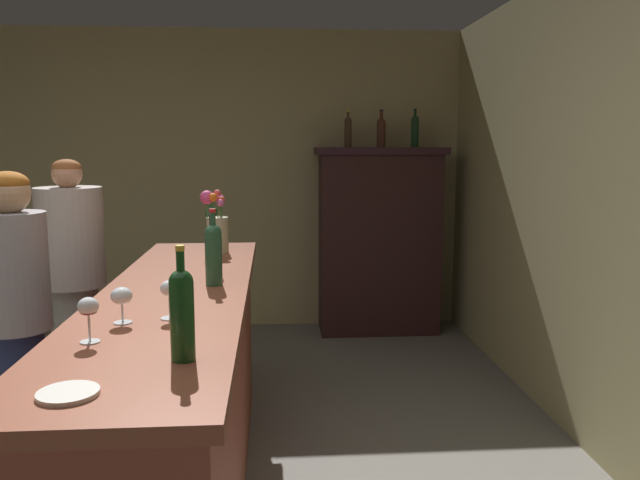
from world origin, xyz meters
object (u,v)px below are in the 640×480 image
object	(u,v)px
wine_glass_spare	(122,297)
patron_near_entrance	(17,313)
display_bottle_left	(348,130)
display_cabinet	(379,237)
wine_glass_mid	(212,244)
wine_glass_rear	(88,309)
display_bottle_midleft	(381,131)
flower_arrangement	(216,226)
wine_bottle_chardonnay	(212,224)
bar_counter	(178,403)
wine_bottle_malbec	(213,248)
patron_in_grey	(73,280)
wine_bottle_merlot	(213,251)
cheese_plate	(68,393)
display_bottle_center	(415,130)
wine_bottle_syrah	(182,310)
wine_glass_front	(169,291)

from	to	relation	value
wine_glass_spare	patron_near_entrance	xyz separation A→B (m)	(-0.69, 0.84, -0.27)
patron_near_entrance	display_bottle_left	bearing A→B (deg)	62.88
display_cabinet	patron_near_entrance	bearing A→B (deg)	-131.78
wine_glass_mid	wine_glass_rear	bearing A→B (deg)	-100.36
display_bottle_midleft	patron_near_entrance	size ratio (longest dim) A/B	0.21
display_cabinet	flower_arrangement	xyz separation A→B (m)	(-1.24, -1.78, 0.34)
display_cabinet	wine_glass_spare	world-z (taller)	display_cabinet
wine_bottle_chardonnay	flower_arrangement	xyz separation A→B (m)	(0.04, -0.21, 0.02)
bar_counter	wine_bottle_malbec	distance (m)	0.73
wine_bottle_malbec	patron_in_grey	distance (m)	1.21
display_bottle_left	display_bottle_midleft	world-z (taller)	display_bottle_midleft
wine_bottle_merlot	wine_bottle_chardonnay	xyz separation A→B (m)	(-0.11, 1.06, -0.01)
bar_counter	wine_bottle_merlot	xyz separation A→B (m)	(0.16, 0.10, 0.66)
bar_counter	wine_bottle_chardonnay	size ratio (longest dim) A/B	8.74
bar_counter	flower_arrangement	distance (m)	1.17
wine_bottle_chardonnay	cheese_plate	distance (m)	2.31
display_cabinet	display_bottle_center	world-z (taller)	display_bottle_center
wine_bottle_syrah	display_bottle_midleft	bearing A→B (deg)	71.93
bar_counter	display_cabinet	size ratio (longest dim) A/B	1.66
display_cabinet	wine_glass_rear	xyz separation A→B (m)	(-1.50, -3.44, 0.28)
wine_bottle_merlot	wine_glass_front	xyz separation A→B (m)	(-0.11, -0.55, -0.05)
display_cabinet	patron_near_entrance	distance (m)	3.21
wine_bottle_chardonnay	wine_glass_front	distance (m)	1.61
display_bottle_center	bar_counter	bearing A→B (deg)	-120.91
wine_bottle_merlot	wine_glass_mid	size ratio (longest dim) A/B	2.60
wine_bottle_chardonnay	wine_glass_front	size ratio (longest dim) A/B	2.19
wine_glass_rear	display_bottle_midleft	world-z (taller)	display_bottle_midleft
wine_glass_rear	display_cabinet	bearing A→B (deg)	66.53
bar_counter	display_cabinet	world-z (taller)	display_cabinet
cheese_plate	display_bottle_midleft	distance (m)	4.20
wine_glass_spare	display_bottle_center	world-z (taller)	display_bottle_center
display_bottle_center	patron_near_entrance	bearing A→B (deg)	-135.50
display_bottle_midleft	patron_in_grey	bearing A→B (deg)	-142.13
wine_bottle_malbec	wine_bottle_syrah	size ratio (longest dim) A/B	0.87
wine_glass_front	patron_in_grey	distance (m)	1.77
wine_bottle_chardonnay	display_bottle_center	size ratio (longest dim) A/B	0.94
wine_bottle_malbec	display_bottle_center	size ratio (longest dim) A/B	0.89
wine_bottle_malbec	wine_bottle_chardonnay	bearing A→B (deg)	95.54
patron_in_grey	wine_bottle_syrah	bearing A→B (deg)	11.77
wine_glass_spare	patron_in_grey	xyz separation A→B (m)	(-0.66, 1.59, -0.27)
wine_glass_front	flower_arrangement	world-z (taller)	flower_arrangement
wine_glass_rear	patron_in_grey	xyz separation A→B (m)	(-0.61, 1.80, -0.28)
wine_glass_rear	display_bottle_center	world-z (taller)	display_bottle_center
wine_bottle_merlot	wine_glass_rear	size ratio (longest dim) A/B	2.33
bar_counter	wine_glass_rear	distance (m)	0.95
flower_arrangement	patron_in_grey	xyz separation A→B (m)	(-0.86, 0.14, -0.34)
wine_glass_rear	flower_arrangement	bearing A→B (deg)	81.34
display_bottle_midleft	wine_bottle_syrah	bearing A→B (deg)	-108.07
wine_glass_spare	display_bottle_center	size ratio (longest dim) A/B	0.39
wine_bottle_merlot	bar_counter	bearing A→B (deg)	-148.16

